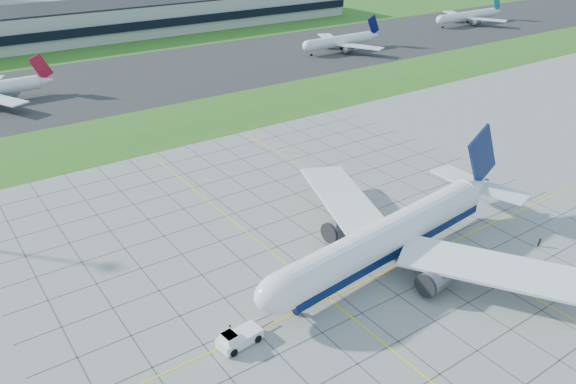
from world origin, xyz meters
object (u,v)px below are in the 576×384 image
(crew_far, at_px, (540,243))
(distant_jet_3, at_px, (468,16))
(pushback_tug, at_px, (238,338))
(airliner, at_px, (389,237))
(crew_near, at_px, (230,330))
(distant_jet_2, at_px, (341,41))

(crew_far, bearing_deg, distant_jet_3, 50.14)
(distant_jet_3, bearing_deg, crew_far, -137.81)
(pushback_tug, xyz_separation_m, distant_jet_3, (235.53, 148.91, 3.29))
(airliner, distance_m, crew_far, 30.70)
(pushback_tug, bearing_deg, distant_jet_3, 26.15)
(airliner, height_order, crew_near, airliner)
(airliner, xyz_separation_m, distant_jet_3, (202.56, 145.89, -0.97))
(distant_jet_3, bearing_deg, airliner, -144.24)
(distant_jet_2, height_order, distant_jet_3, same)
(crew_far, xyz_separation_m, distant_jet_2, (74.65, 148.26, 3.61))
(crew_far, distance_m, distant_jet_3, 236.20)
(crew_far, bearing_deg, distant_jet_2, 71.22)
(distant_jet_2, xyz_separation_m, distant_jet_3, (100.34, 10.35, 0.00))
(airliner, bearing_deg, pushback_tug, 179.09)
(airliner, relative_size, pushback_tug, 6.51)
(distant_jet_2, relative_size, distant_jet_3, 0.85)
(pushback_tug, bearing_deg, crew_far, -15.25)
(airliner, height_order, distant_jet_3, airliner)
(airliner, distance_m, crew_near, 33.13)
(crew_near, height_order, distant_jet_3, distant_jet_3)
(crew_near, height_order, distant_jet_2, distant_jet_2)
(crew_near, relative_size, distant_jet_3, 0.04)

